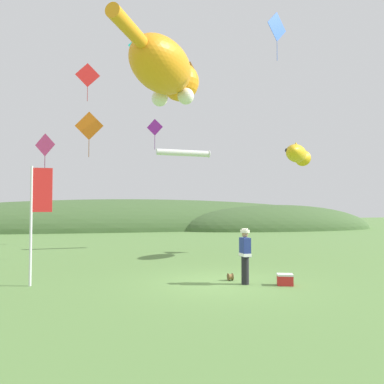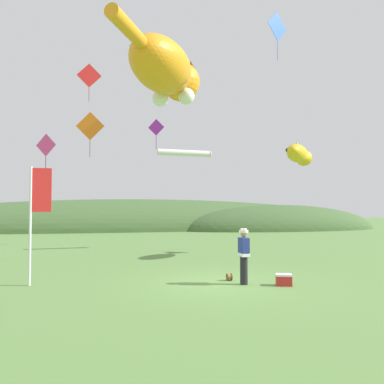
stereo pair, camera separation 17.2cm
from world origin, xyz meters
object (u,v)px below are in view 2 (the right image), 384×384
Objects in this scene: kite_diamond_teal at (139,47)px; kite_diamond_pink at (46,146)px; kite_diamond_orange at (90,126)px; festival_banner_pole at (36,207)px; kite_tube_streamer at (185,153)px; kite_diamond_violet at (156,128)px; kite_diamond_red at (89,76)px; kite_diamond_blue at (277,27)px; kite_spool at (229,277)px; festival_attendant at (244,254)px; kite_fish_windsock at (298,154)px; kite_giant_cat at (166,71)px; picnic_cooler at (284,280)px.

kite_diamond_teal reaches higher than kite_diamond_pink.
festival_banner_pole is at bearing -99.97° from kite_diamond_orange.
kite_tube_streamer is 3.64m from kite_diamond_violet.
kite_diamond_red is 5.29m from kite_diamond_violet.
kite_diamond_blue reaches higher than kite_diamond_violet.
kite_spool is at bearing -135.20° from kite_diamond_blue.
festival_attendant reaches higher than kite_spool.
kite_spool is at bearing -67.46° from kite_diamond_red.
kite_diamond_pink is at bearing 136.31° from kite_spool.
festival_banner_pole is 12.51m from kite_fish_windsock.
kite_diamond_red reaches higher than kite_fish_windsock.
kite_diamond_red is at bearing 118.83° from kite_giant_cat.
kite_diamond_red is (-3.80, 6.90, 1.86)m from kite_giant_cat.
kite_diamond_violet is (5.93, 5.58, 2.29)m from kite_diamond_pink.
kite_diamond_blue is at bearing 44.80° from kite_spool.
kite_diamond_blue reaches higher than kite_diamond_pink.
festival_attendant is at bearing -76.12° from kite_diamond_teal.
kite_spool is 0.12× the size of kite_diamond_pink.
kite_diamond_teal is (-2.73, 0.05, 6.06)m from kite_tube_streamer.
kite_diamond_orange is (-10.15, 3.56, 1.64)m from kite_fish_windsock.
kite_spool is 10.69m from kite_diamond_pink.
kite_tube_streamer is 1.34× the size of kite_diamond_orange.
kite_giant_cat is 3.99× the size of kite_diamond_violet.
kite_fish_windsock is 12.18m from kite_diamond_pink.
kite_spool is 0.08× the size of kite_fish_windsock.
kite_diamond_violet reaches higher than kite_spool.
festival_banner_pole is at bearing -160.24° from kite_fish_windsock.
kite_diamond_pink is (-6.75, 6.45, 5.20)m from kite_spool.
kite_diamond_orange reaches higher than kite_tube_streamer.
festival_banner_pole is 1.87× the size of kite_diamond_teal.
kite_diamond_blue is (10.37, -2.86, 5.46)m from kite_diamond_pink.
kite_diamond_teal reaches higher than kite_giant_cat.
picnic_cooler is at bearing -115.00° from kite_diamond_blue.
kite_tube_streamer is at bearing 94.97° from picnic_cooler.
kite_diamond_orange is 1.06× the size of kite_diamond_blue.
kite_diamond_teal is 5.08m from kite_diamond_violet.
kite_diamond_orange is (-6.25, 9.53, 6.55)m from picnic_cooler.
kite_diamond_blue reaches higher than kite_tube_streamer.
kite_diamond_red is 1.06× the size of kite_diamond_blue.
kite_spool is 16.97m from kite_diamond_red.
kite_diamond_blue is at bearing 51.86° from festival_attendant.
kite_tube_streamer is at bearing 65.88° from kite_giant_cat.
kite_diamond_teal reaches higher than festival_attendant.
kite_tube_streamer is at bearing 52.09° from festival_banner_pole.
kite_giant_cat is 8.10m from kite_diamond_red.
festival_banner_pole is at bearing -115.34° from kite_diamond_violet.
kite_diamond_red is at bearing 152.20° from kite_tube_streamer.
kite_diamond_blue is (3.36, 4.29, 9.82)m from festival_attendant.
picnic_cooler is at bearing -67.48° from kite_giant_cat.
kite_diamond_orange reaches higher than kite_spool.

